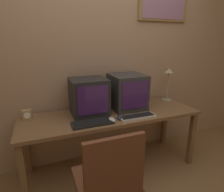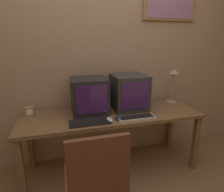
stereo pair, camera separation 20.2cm
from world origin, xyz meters
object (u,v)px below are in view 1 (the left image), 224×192
(desk_clock, at_px, (27,115))
(desk_lamp, at_px, (168,79))
(monitor_right, at_px, (127,91))
(keyboard_side, at_px, (137,116))
(mouse_far_corner, at_px, (112,120))
(keyboard_main, at_px, (93,123))
(mouse_near_keyboard, at_px, (120,118))
(office_chair, at_px, (108,192))
(monitor_left, at_px, (89,96))

(desk_clock, distance_m, desk_lamp, 1.74)
(monitor_right, height_order, keyboard_side, monitor_right)
(keyboard_side, bearing_deg, mouse_far_corner, 178.71)
(keyboard_main, xyz_separation_m, keyboard_side, (0.48, -0.02, 0.00))
(monitor_right, relative_size, mouse_near_keyboard, 3.98)
(monitor_right, distance_m, office_chair, 1.15)
(desk_clock, bearing_deg, keyboard_main, -30.51)
(keyboard_main, relative_size, desk_lamp, 0.93)
(keyboard_main, bearing_deg, mouse_near_keyboard, 1.64)
(desk_lamp, distance_m, office_chair, 1.61)
(desk_clock, bearing_deg, keyboard_side, -18.88)
(monitor_left, bearing_deg, desk_lamp, 3.61)
(monitor_left, bearing_deg, mouse_far_corner, -63.45)
(keyboard_side, xyz_separation_m, mouse_near_keyboard, (-0.18, 0.03, 0.00))
(keyboard_side, distance_m, mouse_near_keyboard, 0.19)
(monitor_right, relative_size, keyboard_side, 1.03)
(office_chair, bearing_deg, keyboard_side, 45.98)
(mouse_far_corner, bearing_deg, mouse_near_keyboard, 11.36)
(monitor_left, distance_m, monitor_right, 0.47)
(mouse_far_corner, xyz_separation_m, desk_lamp, (0.94, 0.37, 0.27))
(monitor_left, height_order, mouse_far_corner, monitor_left)
(monitor_left, relative_size, keyboard_side, 1.00)
(mouse_near_keyboard, relative_size, office_chair, 0.11)
(mouse_far_corner, bearing_deg, keyboard_side, -1.29)
(monitor_right, bearing_deg, office_chair, -122.99)
(desk_lamp, bearing_deg, office_chair, -141.90)
(monitor_right, relative_size, office_chair, 0.43)
(mouse_near_keyboard, relative_size, mouse_far_corner, 0.85)
(mouse_far_corner, bearing_deg, keyboard_main, 176.61)
(mouse_far_corner, xyz_separation_m, office_chair, (-0.25, -0.56, -0.31))
(mouse_near_keyboard, height_order, desk_clock, desk_clock)
(monitor_right, xyz_separation_m, office_chair, (-0.57, -0.87, -0.49))
(mouse_far_corner, relative_size, office_chair, 0.13)
(keyboard_side, height_order, mouse_far_corner, mouse_far_corner)
(mouse_far_corner, height_order, desk_clock, desk_clock)
(mouse_far_corner, distance_m, office_chair, 0.68)
(monitor_left, distance_m, office_chair, 0.99)
(monitor_right, height_order, desk_clock, monitor_right)
(monitor_right, distance_m, mouse_near_keyboard, 0.41)
(office_chair, bearing_deg, monitor_right, 57.01)
(monitor_right, bearing_deg, mouse_far_corner, -135.39)
(monitor_left, height_order, desk_lamp, desk_lamp)
(monitor_left, bearing_deg, monitor_right, 1.22)
(mouse_near_keyboard, distance_m, mouse_far_corner, 0.10)
(keyboard_side, xyz_separation_m, desk_clock, (-1.07, 0.37, 0.04))
(desk_lamp, bearing_deg, mouse_far_corner, -158.37)
(office_chair, bearing_deg, desk_lamp, 38.10)
(keyboard_main, height_order, desk_clock, desk_clock)
(keyboard_side, height_order, office_chair, office_chair)
(keyboard_side, distance_m, desk_lamp, 0.80)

